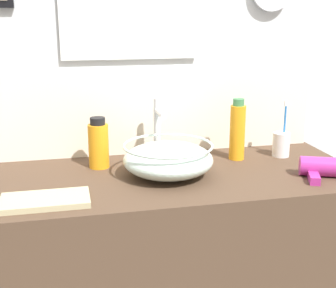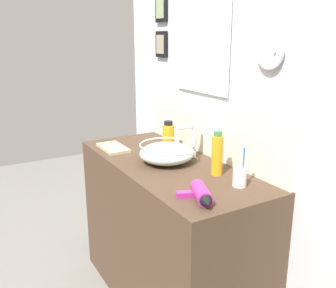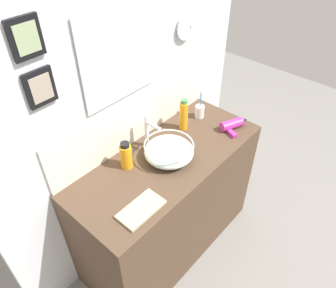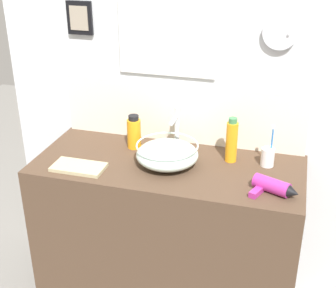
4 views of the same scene
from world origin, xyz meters
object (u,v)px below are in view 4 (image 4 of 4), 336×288
at_px(toothbrush_cup, 268,157).
at_px(soap_dispenser, 232,141).
at_px(hand_towel, 79,167).
at_px(glass_bowl_sink, 168,154).
at_px(hair_drier, 274,187).
at_px(shampoo_bottle, 134,133).
at_px(faucet, 177,127).

xyz_separation_m(toothbrush_cup, soap_dispenser, (-0.17, 0.00, 0.06)).
height_order(toothbrush_cup, hand_towel, toothbrush_cup).
distance_m(glass_bowl_sink, soap_dispenser, 0.29).
distance_m(glass_bowl_sink, toothbrush_cup, 0.45).
relative_size(hair_drier, shampoo_bottle, 1.21).
height_order(soap_dispenser, shampoo_bottle, soap_dispenser).
xyz_separation_m(glass_bowl_sink, soap_dispenser, (0.27, 0.12, 0.05)).
height_order(glass_bowl_sink, faucet, faucet).
bearing_deg(soap_dispenser, hair_drier, -48.33).
xyz_separation_m(glass_bowl_sink, shampoo_bottle, (-0.21, 0.13, 0.03)).
distance_m(faucet, hair_drier, 0.56).
bearing_deg(glass_bowl_sink, shampoo_bottle, 148.07).
bearing_deg(soap_dispenser, faucet, 171.54).
distance_m(hair_drier, toothbrush_cup, 0.24).
relative_size(faucet, hair_drier, 1.06).
bearing_deg(glass_bowl_sink, hair_drier, -14.25).
distance_m(faucet, soap_dispenser, 0.27).
relative_size(glass_bowl_sink, hand_towel, 1.20).
xyz_separation_m(toothbrush_cup, shampoo_bottle, (-0.64, 0.01, 0.03)).
distance_m(glass_bowl_sink, hair_drier, 0.49).
height_order(glass_bowl_sink, toothbrush_cup, toothbrush_cup).
distance_m(hair_drier, shampoo_bottle, 0.73).
bearing_deg(soap_dispenser, hand_towel, -157.69).
xyz_separation_m(faucet, toothbrush_cup, (0.43, -0.04, -0.08)).
distance_m(toothbrush_cup, soap_dispenser, 0.18).
bearing_deg(hair_drier, hand_towel, -178.35).
height_order(faucet, shampoo_bottle, faucet).
bearing_deg(hair_drier, faucet, 149.84).
distance_m(glass_bowl_sink, faucet, 0.17).
xyz_separation_m(faucet, shampoo_bottle, (-0.21, -0.03, -0.04)).
relative_size(toothbrush_cup, soap_dispenser, 0.93).
bearing_deg(toothbrush_cup, hand_towel, -162.07).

